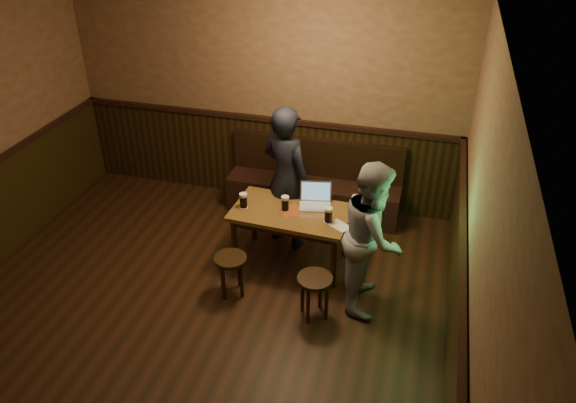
% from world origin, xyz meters
% --- Properties ---
extents(room, '(5.04, 6.04, 2.84)m').
position_xyz_m(room, '(0.00, 0.22, 1.20)').
color(room, black).
rests_on(room, ground).
extents(bench, '(2.20, 0.50, 0.95)m').
position_xyz_m(bench, '(0.72, 2.75, 0.31)').
color(bench, black).
rests_on(bench, ground).
extents(pub_table, '(1.31, 0.79, 0.68)m').
position_xyz_m(pub_table, '(0.72, 1.61, 0.59)').
color(pub_table, brown).
rests_on(pub_table, ground).
extents(stool_left, '(0.43, 0.43, 0.46)m').
position_xyz_m(stool_left, '(0.26, 0.93, 0.37)').
color(stool_left, black).
rests_on(stool_left, ground).
extents(stool_right, '(0.42, 0.42, 0.47)m').
position_xyz_m(stool_right, '(1.17, 0.82, 0.38)').
color(stool_right, black).
rests_on(stool_right, ground).
extents(pint_left, '(0.11, 0.11, 0.17)m').
position_xyz_m(pint_left, '(0.20, 1.55, 0.77)').
color(pint_left, '#AD2415').
rests_on(pint_left, pub_table).
extents(pint_mid, '(0.11, 0.11, 0.17)m').
position_xyz_m(pint_mid, '(0.65, 1.61, 0.77)').
color(pint_mid, '#AD2415').
rests_on(pint_mid, pub_table).
extents(pint_right, '(0.11, 0.11, 0.17)m').
position_xyz_m(pint_right, '(1.15, 1.51, 0.77)').
color(pint_right, '#AD2415').
rests_on(pint_right, pub_table).
extents(laptop, '(0.39, 0.33, 0.24)m').
position_xyz_m(laptop, '(0.95, 1.81, 0.74)').
color(laptop, silver).
rests_on(laptop, pub_table).
extents(menu, '(0.27, 0.24, 0.00)m').
position_xyz_m(menu, '(1.28, 1.46, 0.68)').
color(menu, silver).
rests_on(menu, pub_table).
extents(person_suit, '(0.74, 0.63, 1.72)m').
position_xyz_m(person_suit, '(0.56, 2.00, 0.86)').
color(person_suit, black).
rests_on(person_suit, ground).
extents(person_grey, '(0.64, 0.80, 1.58)m').
position_xyz_m(person_grey, '(1.65, 1.20, 0.79)').
color(person_grey, gray).
rests_on(person_grey, ground).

